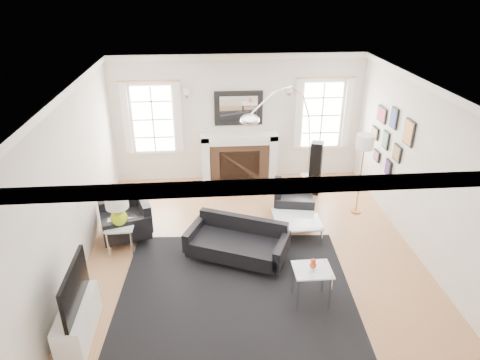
{
  "coord_description": "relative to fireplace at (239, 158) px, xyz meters",
  "views": [
    {
      "loc": [
        -0.7,
        -6.01,
        4.29
      ],
      "look_at": [
        -0.19,
        0.3,
        1.22
      ],
      "focal_mm": 32.0,
      "sensor_mm": 36.0,
      "label": 1
    }
  ],
  "objects": [
    {
      "name": "floor",
      "position": [
        0.0,
        -2.79,
        -0.54
      ],
      "size": [
        6.0,
        6.0,
        0.0
      ],
      "primitive_type": "plane",
      "color": "#AD7348",
      "rests_on": "ground"
    },
    {
      "name": "back_wall",
      "position": [
        0.0,
        0.21,
        0.86
      ],
      "size": [
        5.5,
        0.04,
        2.8
      ],
      "primitive_type": "cube",
      "color": "beige",
      "rests_on": "floor"
    },
    {
      "name": "front_wall",
      "position": [
        0.0,
        -5.79,
        0.86
      ],
      "size": [
        5.5,
        0.04,
        2.8
      ],
      "primitive_type": "cube",
      "color": "beige",
      "rests_on": "floor"
    },
    {
      "name": "left_wall",
      "position": [
        -2.75,
        -2.79,
        0.86
      ],
      "size": [
        0.04,
        6.0,
        2.8
      ],
      "primitive_type": "cube",
      "color": "beige",
      "rests_on": "floor"
    },
    {
      "name": "right_wall",
      "position": [
        2.75,
        -2.79,
        0.86
      ],
      "size": [
        0.04,
        6.0,
        2.8
      ],
      "primitive_type": "cube",
      "color": "beige",
      "rests_on": "floor"
    },
    {
      "name": "ceiling",
      "position": [
        0.0,
        -2.79,
        2.26
      ],
      "size": [
        5.5,
        6.0,
        0.02
      ],
      "primitive_type": "cube",
      "color": "white",
      "rests_on": "back_wall"
    },
    {
      "name": "crown_molding",
      "position": [
        0.0,
        -2.79,
        2.2
      ],
      "size": [
        5.5,
        6.0,
        0.12
      ],
      "primitive_type": "cube",
      "color": "white",
      "rests_on": "back_wall"
    },
    {
      "name": "fireplace",
      "position": [
        0.0,
        0.0,
        0.0
      ],
      "size": [
        1.7,
        0.69,
        1.11
      ],
      "color": "white",
      "rests_on": "floor"
    },
    {
      "name": "mantel_mirror",
      "position": [
        0.0,
        0.16,
        1.11
      ],
      "size": [
        1.05,
        0.07,
        0.75
      ],
      "color": "black",
      "rests_on": "back_wall"
    },
    {
      "name": "window_left",
      "position": [
        -1.85,
        0.16,
        0.92
      ],
      "size": [
        1.24,
        0.15,
        1.62
      ],
      "color": "white",
      "rests_on": "back_wall"
    },
    {
      "name": "window_right",
      "position": [
        1.85,
        0.16,
        0.92
      ],
      "size": [
        1.24,
        0.15,
        1.62
      ],
      "color": "white",
      "rests_on": "back_wall"
    },
    {
      "name": "gallery_wall",
      "position": [
        2.72,
        -1.5,
        0.99
      ],
      "size": [
        0.04,
        1.73,
        1.29
      ],
      "color": "black",
      "rests_on": "right_wall"
    },
    {
      "name": "tv_unit",
      "position": [
        -2.44,
        -4.49,
        -0.21
      ],
      "size": [
        0.35,
        1.0,
        1.09
      ],
      "color": "white",
      "rests_on": "floor"
    },
    {
      "name": "area_rug",
      "position": [
        -0.35,
        -3.75,
        -0.54
      ],
      "size": [
        3.59,
        3.05,
        0.01
      ],
      "primitive_type": "cube",
      "rotation": [
        0.0,
        0.0,
        -0.06
      ],
      "color": "black",
      "rests_on": "floor"
    },
    {
      "name": "sofa",
      "position": [
        -0.25,
        -2.93,
        -0.25
      ],
      "size": [
        1.78,
        1.32,
        0.53
      ],
      "color": "black",
      "rests_on": "floor"
    },
    {
      "name": "armchair_left",
      "position": [
        -2.14,
        -2.18,
        -0.2
      ],
      "size": [
        1.03,
        1.1,
        0.61
      ],
      "color": "black",
      "rests_on": "floor"
    },
    {
      "name": "armchair_right",
      "position": [
        0.88,
        -1.65,
        -0.23
      ],
      "size": [
        0.87,
        0.94,
        0.56
      ],
      "color": "black",
      "rests_on": "floor"
    },
    {
      "name": "coffee_table",
      "position": [
        0.84,
        -2.38,
        -0.22
      ],
      "size": [
        0.81,
        0.81,
        0.36
      ],
      "color": "silver",
      "rests_on": "floor"
    },
    {
      "name": "side_table_left",
      "position": [
        -2.2,
        -2.59,
        -0.13
      ],
      "size": [
        0.47,
        0.47,
        0.51
      ],
      "color": "silver",
      "rests_on": "floor"
    },
    {
      "name": "nesting_table",
      "position": [
        0.7,
        -4.1,
        -0.08
      ],
      "size": [
        0.53,
        0.44,
        0.58
      ],
      "color": "silver",
      "rests_on": "floor"
    },
    {
      "name": "gourd_lamp",
      "position": [
        -2.2,
        -2.59,
        0.31
      ],
      "size": [
        0.37,
        0.37,
        0.59
      ],
      "color": "#B2CA19",
      "rests_on": "side_table_left"
    },
    {
      "name": "orange_vase",
      "position": [
        0.7,
        -4.1,
        0.13
      ],
      "size": [
        0.1,
        0.1,
        0.16
      ],
      "color": "#CE411A",
      "rests_on": "nesting_table"
    },
    {
      "name": "arc_floor_lamp",
      "position": [
        0.78,
        -0.97,
        0.79
      ],
      "size": [
        1.74,
        1.61,
        2.47
      ],
      "color": "white",
      "rests_on": "floor"
    },
    {
      "name": "stick_floor_lamp",
      "position": [
        2.2,
        -1.63,
        0.86
      ],
      "size": [
        0.33,
        0.33,
        1.62
      ],
      "color": "#B5753E",
      "rests_on": "floor"
    },
    {
      "name": "speaker_tower",
      "position": [
        1.55,
        -0.76,
        0.04
      ],
      "size": [
        0.31,
        0.31,
        1.17
      ],
      "primitive_type": "cube",
      "rotation": [
        0.0,
        0.0,
        -0.4
      ],
      "color": "black",
      "rests_on": "floor"
    }
  ]
}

